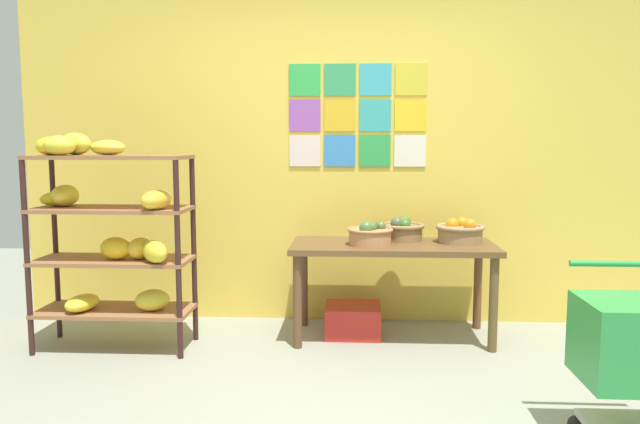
{
  "coord_description": "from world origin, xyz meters",
  "views": [
    {
      "loc": [
        0.1,
        -2.85,
        1.36
      ],
      "look_at": [
        -0.11,
        0.83,
        0.95
      ],
      "focal_mm": 33.74,
      "sensor_mm": 36.0,
      "label": 1
    }
  ],
  "objects": [
    {
      "name": "produce_crate_under_table",
      "position": [
        0.1,
        1.36,
        0.11
      ],
      "size": [
        0.39,
        0.35,
        0.22
      ],
      "primitive_type": "cube",
      "color": "red",
      "rests_on": "ground"
    },
    {
      "name": "fruit_basket_centre",
      "position": [
        0.85,
        1.39,
        0.75
      ],
      "size": [
        0.34,
        0.34,
        0.17
      ],
      "color": "#97794D",
      "rests_on": "display_table"
    },
    {
      "name": "fruit_basket_back_left",
      "position": [
        0.22,
        1.26,
        0.75
      ],
      "size": [
        0.31,
        0.31,
        0.17
      ],
      "color": "#B57D51",
      "rests_on": "display_table"
    },
    {
      "name": "back_wall_with_art",
      "position": [
        0.0,
        1.78,
        1.41
      ],
      "size": [
        4.96,
        0.07,
        2.82
      ],
      "color": "#E7C449",
      "rests_on": "ground"
    },
    {
      "name": "fruit_basket_right",
      "position": [
        0.45,
        1.48,
        0.75
      ],
      "size": [
        0.32,
        0.32,
        0.17
      ],
      "color": "olive",
      "rests_on": "display_table"
    },
    {
      "name": "ground",
      "position": [
        0.0,
        0.0,
        0.0
      ],
      "size": [
        9.51,
        9.51,
        0.0
      ],
      "primitive_type": "plane",
      "color": "gray"
    },
    {
      "name": "banana_shelf_unit",
      "position": [
        -1.53,
        1.0,
        0.84
      ],
      "size": [
        1.02,
        0.49,
        1.44
      ],
      "color": "#331C19",
      "rests_on": "ground"
    },
    {
      "name": "display_table",
      "position": [
        0.38,
        1.32,
        0.59
      ],
      "size": [
        1.41,
        0.63,
        0.68
      ],
      "color": "brown",
      "rests_on": "ground"
    }
  ]
}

